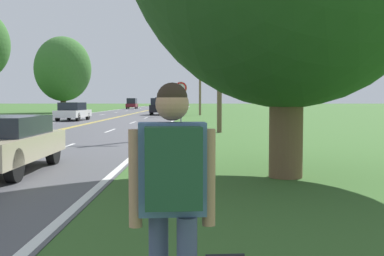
{
  "coord_description": "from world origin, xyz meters",
  "views": [
    {
      "loc": [
        7.41,
        0.26,
        1.65
      ],
      "look_at": [
        7.29,
        12.35,
        0.93
      ],
      "focal_mm": 45.0,
      "sensor_mm": 36.0,
      "label": 1
    }
  ],
  "objects_px": {
    "car_champagne_sedan_nearest": "(2,142)",
    "car_silver_van_distant": "(161,103)",
    "hitchhiker_person": "(173,183)",
    "tree_mid_treeline": "(63,69)",
    "traffic_sign": "(181,95)",
    "car_dark_green_hatchback_receding": "(175,107)",
    "car_maroon_van_horizon": "(132,103)",
    "car_white_sedan_mid_near": "(73,111)",
    "car_black_suv_mid_far": "(159,106)"
  },
  "relations": [
    {
      "from": "car_champagne_sedan_nearest",
      "to": "car_silver_van_distant",
      "type": "xyz_separation_m",
      "value": [
        -1.36,
        67.14,
        0.33
      ]
    },
    {
      "from": "car_champagne_sedan_nearest",
      "to": "hitchhiker_person",
      "type": "bearing_deg",
      "value": 28.52
    },
    {
      "from": "tree_mid_treeline",
      "to": "car_silver_van_distant",
      "type": "bearing_deg",
      "value": 57.13
    },
    {
      "from": "traffic_sign",
      "to": "car_champagne_sedan_nearest",
      "type": "xyz_separation_m",
      "value": [
        -3.66,
        -12.15,
        -1.2
      ]
    },
    {
      "from": "traffic_sign",
      "to": "tree_mid_treeline",
      "type": "bearing_deg",
      "value": 113.11
    },
    {
      "from": "car_dark_green_hatchback_receding",
      "to": "car_silver_van_distant",
      "type": "distance_m",
      "value": 18.51
    },
    {
      "from": "car_maroon_van_horizon",
      "to": "tree_mid_treeline",
      "type": "bearing_deg",
      "value": 167.57
    },
    {
      "from": "car_champagne_sedan_nearest",
      "to": "car_white_sedan_mid_near",
      "type": "bearing_deg",
      "value": -169.7
    },
    {
      "from": "car_champagne_sedan_nearest",
      "to": "car_maroon_van_horizon",
      "type": "relative_size",
      "value": 1.12
    },
    {
      "from": "car_champagne_sedan_nearest",
      "to": "car_black_suv_mid_far",
      "type": "height_order",
      "value": "car_black_suv_mid_far"
    },
    {
      "from": "hitchhiker_person",
      "to": "car_maroon_van_horizon",
      "type": "height_order",
      "value": "car_maroon_van_horizon"
    },
    {
      "from": "car_champagne_sedan_nearest",
      "to": "car_dark_green_hatchback_receding",
      "type": "relative_size",
      "value": 1.27
    },
    {
      "from": "car_dark_green_hatchback_receding",
      "to": "traffic_sign",
      "type": "bearing_deg",
      "value": 4.3
    },
    {
      "from": "tree_mid_treeline",
      "to": "traffic_sign",
      "type": "bearing_deg",
      "value": -66.89
    },
    {
      "from": "hitchhiker_person",
      "to": "traffic_sign",
      "type": "xyz_separation_m",
      "value": [
        -0.59,
        19.69,
        0.81
      ]
    },
    {
      "from": "car_dark_green_hatchback_receding",
      "to": "car_black_suv_mid_far",
      "type": "bearing_deg",
      "value": -8.63
    },
    {
      "from": "tree_mid_treeline",
      "to": "car_white_sedan_mid_near",
      "type": "distance_m",
      "value": 24.78
    },
    {
      "from": "tree_mid_treeline",
      "to": "car_black_suv_mid_far",
      "type": "relative_size",
      "value": 2.05
    },
    {
      "from": "tree_mid_treeline",
      "to": "car_maroon_van_horizon",
      "type": "distance_m",
      "value": 25.67
    },
    {
      "from": "car_black_suv_mid_far",
      "to": "car_maroon_van_horizon",
      "type": "relative_size",
      "value": 1.18
    },
    {
      "from": "car_white_sedan_mid_near",
      "to": "car_black_suv_mid_far",
      "type": "relative_size",
      "value": 0.97
    },
    {
      "from": "car_dark_green_hatchback_receding",
      "to": "hitchhiker_person",
      "type": "bearing_deg",
      "value": 3.87
    },
    {
      "from": "traffic_sign",
      "to": "car_white_sedan_mid_near",
      "type": "xyz_separation_m",
      "value": [
        -8.93,
        14.56,
        -1.15
      ]
    },
    {
      "from": "traffic_sign",
      "to": "car_maroon_van_horizon",
      "type": "bearing_deg",
      "value": 99.77
    },
    {
      "from": "hitchhiker_person",
      "to": "car_white_sedan_mid_near",
      "type": "height_order",
      "value": "hitchhiker_person"
    },
    {
      "from": "car_champagne_sedan_nearest",
      "to": "car_maroon_van_horizon",
      "type": "distance_m",
      "value": 74.97
    },
    {
      "from": "car_dark_green_hatchback_receding",
      "to": "car_white_sedan_mid_near",
      "type": "bearing_deg",
      "value": -16.25
    },
    {
      "from": "car_white_sedan_mid_near",
      "to": "car_maroon_van_horizon",
      "type": "distance_m",
      "value": 47.96
    },
    {
      "from": "car_black_suv_mid_far",
      "to": "car_silver_van_distant",
      "type": "relative_size",
      "value": 1.1
    },
    {
      "from": "car_dark_green_hatchback_receding",
      "to": "car_silver_van_distant",
      "type": "relative_size",
      "value": 0.82
    },
    {
      "from": "tree_mid_treeline",
      "to": "car_silver_van_distant",
      "type": "xyz_separation_m",
      "value": [
        11.11,
        17.19,
        -4.48
      ]
    },
    {
      "from": "car_white_sedan_mid_near",
      "to": "car_maroon_van_horizon",
      "type": "bearing_deg",
      "value": 4.73
    },
    {
      "from": "car_champagne_sedan_nearest",
      "to": "car_white_sedan_mid_near",
      "type": "height_order",
      "value": "car_white_sedan_mid_near"
    },
    {
      "from": "car_champagne_sedan_nearest",
      "to": "car_silver_van_distant",
      "type": "bearing_deg",
      "value": -179.7
    },
    {
      "from": "tree_mid_treeline",
      "to": "hitchhiker_person",
      "type": "bearing_deg",
      "value": -73.79
    },
    {
      "from": "car_maroon_van_horizon",
      "to": "car_champagne_sedan_nearest",
      "type": "bearing_deg",
      "value": -174.72
    },
    {
      "from": "traffic_sign",
      "to": "car_black_suv_mid_far",
      "type": "relative_size",
      "value": 0.54
    },
    {
      "from": "hitchhiker_person",
      "to": "car_dark_green_hatchback_receding",
      "type": "relative_size",
      "value": 0.5
    },
    {
      "from": "car_black_suv_mid_far",
      "to": "car_dark_green_hatchback_receding",
      "type": "distance_m",
      "value": 8.15
    },
    {
      "from": "traffic_sign",
      "to": "car_black_suv_mid_far",
      "type": "height_order",
      "value": "traffic_sign"
    },
    {
      "from": "car_champagne_sedan_nearest",
      "to": "tree_mid_treeline",
      "type": "bearing_deg",
      "value": -166.85
    },
    {
      "from": "hitchhiker_person",
      "to": "tree_mid_treeline",
      "type": "distance_m",
      "value": 60.03
    },
    {
      "from": "traffic_sign",
      "to": "car_white_sedan_mid_near",
      "type": "distance_m",
      "value": 17.12
    },
    {
      "from": "car_white_sedan_mid_near",
      "to": "car_black_suv_mid_far",
      "type": "bearing_deg",
      "value": -19.11
    },
    {
      "from": "traffic_sign",
      "to": "car_champagne_sedan_nearest",
      "type": "height_order",
      "value": "traffic_sign"
    },
    {
      "from": "traffic_sign",
      "to": "car_white_sedan_mid_near",
      "type": "height_order",
      "value": "traffic_sign"
    },
    {
      "from": "hitchhiker_person",
      "to": "car_dark_green_hatchback_receding",
      "type": "xyz_separation_m",
      "value": [
        -2.48,
        56.44,
        -0.32
      ]
    },
    {
      "from": "traffic_sign",
      "to": "car_black_suv_mid_far",
      "type": "distance_m",
      "value": 28.93
    },
    {
      "from": "hitchhiker_person",
      "to": "car_champagne_sedan_nearest",
      "type": "xyz_separation_m",
      "value": [
        -4.25,
        7.54,
        -0.39
      ]
    },
    {
      "from": "hitchhiker_person",
      "to": "car_black_suv_mid_far",
      "type": "relative_size",
      "value": 0.38
    }
  ]
}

